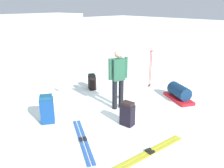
# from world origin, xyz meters

# --- Properties ---
(ground_plane) EXTENTS (80.00, 80.00, 0.00)m
(ground_plane) POSITION_xyz_m (0.00, 0.00, 0.00)
(ground_plane) COLOR white
(skier_standing) EXTENTS (0.55, 0.31, 1.70)m
(skier_standing) POSITION_xyz_m (0.07, -0.17, 0.95)
(skier_standing) COLOR black
(skier_standing) RESTS_ON ground_plane
(ski_pair_near) EXTENTS (0.90, 1.70, 0.05)m
(ski_pair_near) POSITION_xyz_m (-1.65, -0.87, 0.01)
(ski_pair_near) COLOR #26509F
(ski_pair_near) RESTS_ON ground_plane
(ski_pair_far) EXTENTS (1.85, 0.33, 0.05)m
(ski_pair_far) POSITION_xyz_m (-0.90, -2.13, 0.01)
(ski_pair_far) COLOR gold
(ski_pair_far) RESTS_ON ground_plane
(backpack_large_dark) EXTENTS (0.42, 0.40, 0.72)m
(backpack_large_dark) POSITION_xyz_m (-1.82, 0.40, 0.35)
(backpack_large_dark) COLOR navy
(backpack_large_dark) RESTS_ON ground_plane
(backpack_bright) EXTENTS (0.28, 0.36, 0.61)m
(backpack_bright) POSITION_xyz_m (-0.43, -1.03, 0.30)
(backpack_bright) COLOR black
(backpack_bright) RESTS_ON ground_plane
(backpack_small_spare) EXTENTS (0.35, 0.39, 0.54)m
(backpack_small_spare) POSITION_xyz_m (0.46, 1.54, 0.26)
(backpack_small_spare) COLOR black
(backpack_small_spare) RESTS_ON ground_plane
(ski_poles_planted_near) EXTENTS (0.18, 0.10, 1.33)m
(ski_poles_planted_near) POSITION_xyz_m (2.13, 0.34, 0.74)
(ski_poles_planted_near) COLOR maroon
(ski_poles_planted_near) RESTS_ON ground_plane
(ski_poles_planted_far) EXTENTS (0.22, 0.12, 1.36)m
(ski_poles_planted_far) POSITION_xyz_m (0.61, 0.34, 0.75)
(ski_poles_planted_far) COLOR #B1AEB9
(ski_poles_planted_far) RESTS_ON ground_plane
(gear_sled) EXTENTS (0.86, 1.17, 0.49)m
(gear_sled) POSITION_xyz_m (1.88, -1.02, 0.22)
(gear_sled) COLOR red
(gear_sled) RESTS_ON ground_plane
(thermos_bottle) EXTENTS (0.07, 0.07, 0.26)m
(thermos_bottle) POSITION_xyz_m (-0.52, 2.11, 0.13)
(thermos_bottle) COLOR #ACAFB6
(thermos_bottle) RESTS_ON ground_plane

